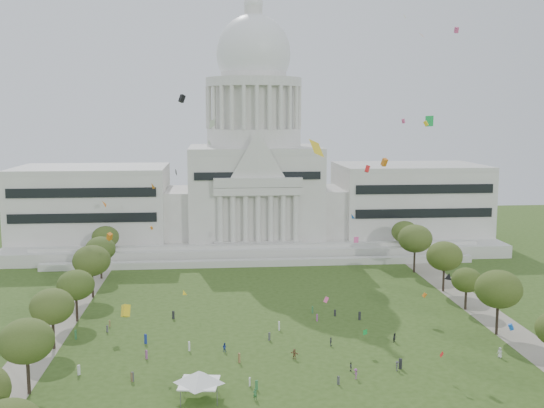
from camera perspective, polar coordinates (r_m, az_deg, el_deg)
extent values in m
plane|color=#314B17|center=(114.45, 2.10, -15.19)|extent=(400.00, 400.00, 0.00)
cube|color=beige|center=(223.94, -1.61, -3.10)|extent=(160.00, 60.00, 4.00)
cube|color=beige|center=(191.96, -1.00, -5.28)|extent=(130.00, 3.00, 2.00)
cube|color=beige|center=(199.41, -1.17, -4.33)|extent=(140.00, 3.00, 5.00)
cube|color=beige|center=(224.29, -15.78, -0.01)|extent=(50.00, 34.00, 22.00)
cube|color=beige|center=(230.81, 12.15, 0.33)|extent=(50.00, 34.00, 22.00)
cube|color=beige|center=(219.28, -8.63, -0.77)|extent=(12.00, 26.00, 16.00)
cube|color=beige|center=(222.58, 5.38, -0.59)|extent=(12.00, 26.00, 16.00)
cube|color=beige|center=(220.44, -1.61, 0.94)|extent=(44.00, 38.00, 28.00)
cube|color=beige|center=(200.24, -1.26, 1.15)|extent=(28.00, 3.00, 2.40)
cube|color=black|center=(207.30, -16.66, -0.13)|extent=(46.00, 0.40, 11.00)
cube|color=black|center=(214.34, 13.52, 0.25)|extent=(46.00, 0.40, 11.00)
cylinder|color=beige|center=(218.91, -1.63, 5.98)|extent=(32.00, 32.00, 6.00)
cylinder|color=beige|center=(218.79, -1.64, 8.60)|extent=(28.00, 28.00, 14.00)
cylinder|color=beige|center=(219.04, -1.65, 10.82)|extent=(32.40, 32.40, 3.00)
cylinder|color=beige|center=(219.38, -1.66, 12.26)|extent=(22.00, 22.00, 8.00)
ellipsoid|color=white|center=(219.72, -1.66, 13.30)|extent=(25.00, 25.00, 26.20)
cylinder|color=beige|center=(221.38, -1.68, 16.78)|extent=(6.00, 6.00, 5.00)
ellipsoid|color=white|center=(221.86, -1.68, 17.55)|extent=(6.40, 6.40, 5.12)
cube|color=gray|center=(145.84, -18.90, -10.44)|extent=(8.00, 160.00, 0.04)
cube|color=gray|center=(154.46, 18.82, -9.40)|extent=(8.00, 160.00, 0.04)
cylinder|color=black|center=(113.98, -21.00, -14.27)|extent=(0.56, 0.56, 5.75)
ellipsoid|color=#384F1B|center=(111.87, -21.15, -11.38)|extent=(8.86, 8.86, 7.25)
cylinder|color=black|center=(132.61, -19.00, -11.07)|extent=(0.56, 0.56, 5.47)
ellipsoid|color=#3E511E|center=(130.88, -19.11, -8.66)|extent=(8.42, 8.42, 6.89)
cylinder|color=black|center=(141.12, 19.52, -9.77)|extent=(0.56, 0.56, 6.20)
ellipsoid|color=#354A16|center=(139.31, 19.65, -7.19)|extent=(9.55, 9.55, 7.82)
cylinder|color=black|center=(147.83, -17.09, -9.04)|extent=(0.56, 0.56, 5.27)
ellipsoid|color=#304816|center=(146.32, -17.18, -6.95)|extent=(8.12, 8.12, 6.65)
cylinder|color=black|center=(156.38, 16.97, -8.24)|extent=(0.56, 0.56, 4.56)
ellipsoid|color=#314613|center=(155.13, 17.04, -6.53)|extent=(7.01, 7.01, 5.74)
cylinder|color=black|center=(165.17, -15.78, -7.06)|extent=(0.56, 0.56, 6.03)
ellipsoid|color=#37481A|center=(163.66, -15.86, -4.90)|extent=(9.29, 9.29, 7.60)
cylinder|color=black|center=(170.29, 15.12, -6.59)|extent=(0.56, 0.56, 5.97)
ellipsoid|color=#394916|center=(168.84, 15.20, -4.52)|extent=(9.19, 9.19, 7.52)
cylinder|color=black|center=(183.17, -15.06, -5.66)|extent=(0.56, 0.56, 5.41)
ellipsoid|color=#364B1C|center=(181.93, -15.13, -3.90)|extent=(8.33, 8.33, 6.81)
cylinder|color=black|center=(188.32, 12.64, -5.05)|extent=(0.56, 0.56, 6.37)
ellipsoid|color=#3C4D1D|center=(186.93, 12.70, -3.03)|extent=(9.82, 9.82, 8.03)
cylinder|color=black|center=(200.87, -14.65, -4.46)|extent=(0.56, 0.56, 5.32)
ellipsoid|color=#334616|center=(199.76, -14.71, -2.88)|extent=(8.19, 8.19, 6.70)
cylinder|color=black|center=(205.85, 11.77, -4.05)|extent=(0.56, 0.56, 5.47)
ellipsoid|color=#364C18|center=(204.74, 11.82, -2.46)|extent=(8.42, 8.42, 6.89)
cylinder|color=#4C4C4C|center=(104.13, -8.20, -16.96)|extent=(0.12, 0.12, 2.53)
cylinder|color=#4C4C4C|center=(103.97, -4.94, -16.94)|extent=(0.12, 0.12, 2.53)
cylinder|color=#4C4C4C|center=(109.29, -8.04, -15.71)|extent=(0.12, 0.12, 2.53)
cylinder|color=#4C4C4C|center=(109.13, -4.96, -15.69)|extent=(0.12, 0.12, 2.53)
cube|color=white|center=(106.03, -6.55, -15.64)|extent=(6.86, 6.86, 0.20)
pyramid|color=white|center=(105.59, -6.56, -15.09)|extent=(9.60, 9.60, 2.02)
imported|color=silver|center=(129.24, 19.75, -12.42)|extent=(1.12, 1.16, 2.00)
imported|color=#26262B|center=(131.90, 10.96, -11.69)|extent=(1.09, 0.95, 1.91)
imported|color=#994C8C|center=(113.97, 7.50, -14.85)|extent=(0.64, 1.21, 1.86)
imported|color=#4C4C51|center=(117.06, 7.08, -14.27)|extent=(0.81, 1.08, 1.65)
imported|color=olive|center=(121.51, 2.02, -13.28)|extent=(1.87, 1.66, 1.95)
imported|color=#33723F|center=(105.76, -1.53, -16.65)|extent=(0.78, 0.63, 1.90)
imported|color=navy|center=(125.27, -4.28, -12.68)|extent=(0.99, 0.86, 1.74)
imported|color=#4C4C51|center=(118.41, 11.16, -14.06)|extent=(0.98, 1.30, 1.80)
imported|color=#4C4C51|center=(128.20, 5.29, -12.19)|extent=(0.88, 1.17, 1.78)
cube|color=silver|center=(119.51, -16.93, -14.05)|extent=(0.48, 0.56, 1.80)
cube|color=#4C4C51|center=(111.55, 5.97, -15.46)|extent=(0.42, 0.46, 1.48)
cube|color=#26262B|center=(144.23, 7.86, -9.90)|extent=(0.57, 0.53, 1.84)
cube|color=#994C8C|center=(123.69, -11.19, -13.11)|extent=(0.47, 0.53, 1.69)
cube|color=olive|center=(142.92, -14.34, -10.33)|extent=(0.27, 0.41, 1.46)
cube|color=olive|center=(114.68, -12.45, -14.89)|extent=(0.48, 0.51, 1.63)
cube|color=#26262B|center=(145.24, -8.84, -9.80)|extent=(0.56, 0.53, 1.81)
cube|color=#4C4C51|center=(139.56, -14.56, -10.78)|extent=(0.43, 0.46, 1.49)
cube|color=silver|center=(110.49, -2.01, -15.65)|extent=(0.30, 0.43, 1.49)
cube|color=#26262B|center=(146.17, 5.67, -9.69)|extent=(0.46, 0.43, 1.49)
cube|color=#994C8C|center=(142.54, 4.05, -10.12)|extent=(0.31, 0.45, 1.57)
cube|color=#26262B|center=(119.33, 11.44, -13.86)|extent=(0.59, 0.56, 1.91)
cube|color=#4C4C51|center=(130.71, -0.24, -11.79)|extent=(0.46, 0.51, 1.64)
cube|color=#4C4C51|center=(110.85, -7.93, -15.57)|extent=(0.48, 0.55, 1.76)
cube|color=#33723F|center=(109.23, -1.40, -15.91)|extent=(0.46, 0.34, 1.59)
cube|color=silver|center=(126.24, -7.43, -12.54)|extent=(0.41, 0.54, 1.84)
cube|color=silver|center=(136.40, 0.64, -10.88)|extent=(0.34, 0.51, 1.87)
cube|color=#33723F|center=(147.83, 3.65, -9.44)|extent=(0.31, 0.46, 1.63)
cube|color=olive|center=(119.92, -2.96, -13.62)|extent=(0.42, 0.54, 1.80)
cube|color=#4C4C51|center=(114.64, -12.40, -14.88)|extent=(0.52, 0.42, 1.68)
cube|color=navy|center=(131.32, -11.27, -11.78)|extent=(0.58, 0.60, 1.95)
cube|color=#33723F|center=(137.24, -17.19, -11.11)|extent=(0.34, 0.52, 1.93)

